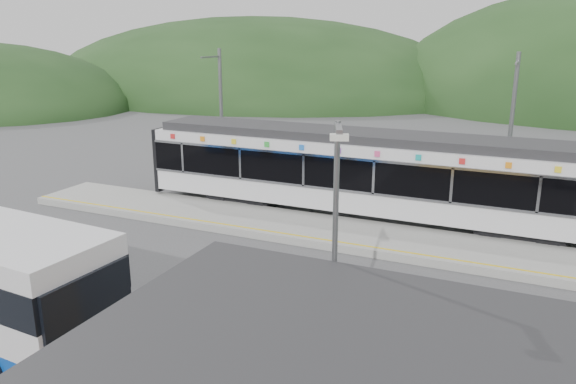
% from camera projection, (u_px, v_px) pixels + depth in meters
% --- Properties ---
extents(ground, '(120.00, 120.00, 0.00)m').
position_uv_depth(ground, '(271.00, 261.00, 19.69)').
color(ground, '#4C4C4F').
rests_on(ground, ground).
extents(hills, '(146.00, 149.00, 26.00)m').
position_uv_depth(hills, '(473.00, 238.00, 21.90)').
color(hills, '#1E3D19').
rests_on(hills, ground).
extents(platform, '(26.00, 3.20, 0.30)m').
position_uv_depth(platform, '(307.00, 228.00, 22.55)').
color(platform, '#9E9E99').
rests_on(platform, ground).
extents(yellow_line, '(26.00, 0.10, 0.01)m').
position_uv_depth(yellow_line, '(294.00, 235.00, 21.37)').
color(yellow_line, yellow).
rests_on(yellow_line, platform).
extents(train, '(20.44, 3.01, 3.74)m').
position_uv_depth(train, '(372.00, 172.00, 23.67)').
color(train, black).
rests_on(train, ground).
extents(catenary_mast_west, '(0.18, 1.80, 7.00)m').
position_uv_depth(catenary_mast_west, '(221.00, 115.00, 28.98)').
color(catenary_mast_west, slate).
rests_on(catenary_mast_west, ground).
extents(catenary_mast_east, '(0.18, 1.80, 7.00)m').
position_uv_depth(catenary_mast_east, '(510.00, 134.00, 23.47)').
color(catenary_mast_east, slate).
rests_on(catenary_mast_east, ground).
extents(lamp_post, '(0.47, 1.11, 6.01)m').
position_uv_depth(lamp_post, '(333.00, 236.00, 11.78)').
color(lamp_post, slate).
rests_on(lamp_post, ground).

